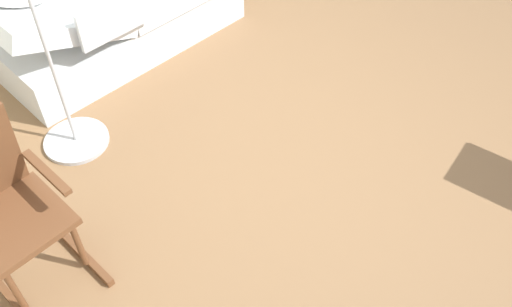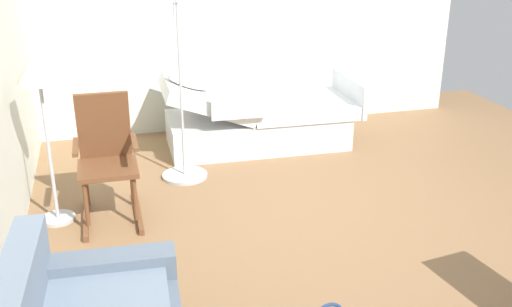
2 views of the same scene
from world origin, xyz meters
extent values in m
plane|color=olive|center=(0.00, 0.00, 0.00)|extent=(6.90, 6.90, 0.00)
cube|color=silver|center=(2.05, 0.14, 0.17)|extent=(0.92, 1.95, 0.35)
cube|color=white|center=(2.06, 0.69, 0.58)|extent=(0.94, 0.96, 0.45)
cube|color=silver|center=(1.55, 0.45, 0.63)|extent=(0.05, 0.56, 0.28)
cylinder|color=black|center=(1.71, 0.94, 0.05)|extent=(0.10, 0.10, 0.10)
cylinder|color=black|center=(2.43, 0.92, 0.05)|extent=(0.10, 0.10, 0.10)
cylinder|color=black|center=(1.67, -0.65, 0.05)|extent=(0.10, 0.10, 0.10)
cube|color=brown|center=(0.68, 1.99, 0.03)|extent=(0.76, 0.04, 0.05)
cube|color=brown|center=(0.68, 1.55, 0.03)|extent=(0.76, 0.04, 0.05)
cylinder|color=brown|center=(0.49, 1.58, 0.25)|extent=(0.04, 0.04, 0.40)
cylinder|color=brown|center=(0.50, 1.96, 0.25)|extent=(0.04, 0.04, 0.40)
cylinder|color=brown|center=(0.86, 1.58, 0.25)|extent=(0.04, 0.04, 0.40)
cube|color=brown|center=(0.68, 1.77, 0.45)|extent=(0.46, 0.48, 0.04)
cube|color=brown|center=(0.66, 1.54, 0.67)|extent=(0.39, 0.05, 0.03)
cylinder|color=#B2B5BA|center=(1.37, 1.05, 0.01)|extent=(0.44, 0.44, 0.03)
cylinder|color=#B2B5BA|center=(1.37, 1.05, 0.85)|extent=(0.02, 0.02, 1.65)
camera|label=1|loc=(-1.39, 2.17, 2.85)|focal=40.21mm
camera|label=2|loc=(-3.97, 1.76, 2.36)|focal=41.77mm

